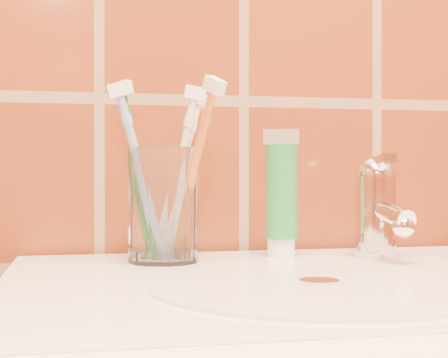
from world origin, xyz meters
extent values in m
cylinder|color=silver|center=(0.00, 0.91, 0.85)|extent=(0.30, 0.30, 0.00)
cylinder|color=white|center=(0.00, 0.91, 0.85)|extent=(0.04, 0.04, 0.00)
cylinder|color=white|center=(-0.12, 1.10, 0.91)|extent=(0.09, 0.09, 0.13)
cylinder|color=white|center=(0.03, 1.12, 0.86)|extent=(0.03, 0.03, 0.02)
cylinder|color=#1B7330|center=(0.03, 1.12, 0.93)|extent=(0.04, 0.04, 0.11)
cube|color=beige|center=(0.03, 1.12, 0.99)|extent=(0.04, 0.01, 0.02)
cylinder|color=white|center=(0.14, 1.09, 0.90)|extent=(0.05, 0.05, 0.09)
sphere|color=white|center=(0.14, 1.09, 0.94)|extent=(0.05, 0.05, 0.05)
cylinder|color=white|center=(0.14, 1.06, 0.91)|extent=(0.02, 0.09, 0.03)
cube|color=white|center=(0.14, 1.08, 0.96)|extent=(0.02, 0.06, 0.01)
camera|label=1|loc=(-0.20, 0.34, 0.95)|focal=55.00mm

